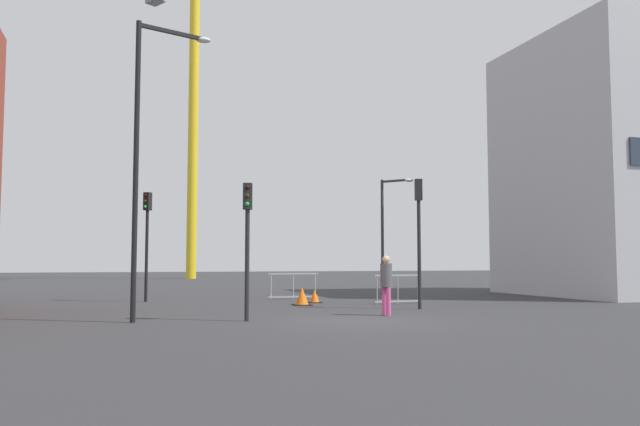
{
  "coord_description": "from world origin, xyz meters",
  "views": [
    {
      "loc": [
        -5.91,
        -16.26,
        1.58
      ],
      "look_at": [
        0.0,
        3.55,
        3.11
      ],
      "focal_mm": 36.43,
      "sensor_mm": 36.0,
      "label": 1
    }
  ],
  "objects_px": {
    "traffic_light_verge": "(247,227)",
    "pedestrian_walking": "(386,281)",
    "traffic_cone_orange": "(315,297)",
    "streetlamp_short": "(387,224)",
    "traffic_light_crosswalk": "(147,229)",
    "construction_crane": "(198,74)",
    "streetlamp_tall": "(146,143)",
    "traffic_cone_by_barrier": "(302,297)",
    "traffic_light_island": "(419,222)"
  },
  "relations": [
    {
      "from": "traffic_light_verge",
      "to": "pedestrian_walking",
      "type": "bearing_deg",
      "value": 7.79
    },
    {
      "from": "traffic_cone_orange",
      "to": "streetlamp_short",
      "type": "bearing_deg",
      "value": 44.02
    },
    {
      "from": "streetlamp_short",
      "to": "traffic_light_crosswalk",
      "type": "relative_size",
      "value": 1.28
    },
    {
      "from": "construction_crane",
      "to": "pedestrian_walking",
      "type": "height_order",
      "value": "construction_crane"
    },
    {
      "from": "traffic_light_verge",
      "to": "streetlamp_tall",
      "type": "bearing_deg",
      "value": 168.58
    },
    {
      "from": "streetlamp_tall",
      "to": "traffic_cone_orange",
      "type": "distance_m",
      "value": 9.96
    },
    {
      "from": "pedestrian_walking",
      "to": "traffic_cone_by_barrier",
      "type": "height_order",
      "value": "pedestrian_walking"
    },
    {
      "from": "streetlamp_tall",
      "to": "traffic_light_island",
      "type": "distance_m",
      "value": 9.28
    },
    {
      "from": "streetlamp_tall",
      "to": "traffic_cone_by_barrier",
      "type": "distance_m",
      "value": 8.7
    },
    {
      "from": "construction_crane",
      "to": "traffic_cone_orange",
      "type": "height_order",
      "value": "construction_crane"
    },
    {
      "from": "streetlamp_tall",
      "to": "traffic_light_verge",
      "type": "xyz_separation_m",
      "value": [
        2.64,
        -0.53,
        -2.22
      ]
    },
    {
      "from": "traffic_light_verge",
      "to": "traffic_cone_orange",
      "type": "xyz_separation_m",
      "value": [
        3.8,
        6.68,
        -2.24
      ]
    },
    {
      "from": "construction_crane",
      "to": "traffic_light_verge",
      "type": "height_order",
      "value": "construction_crane"
    },
    {
      "from": "traffic_light_crosswalk",
      "to": "streetlamp_short",
      "type": "bearing_deg",
      "value": 11.98
    },
    {
      "from": "traffic_light_verge",
      "to": "pedestrian_walking",
      "type": "relative_size",
      "value": 2.11
    },
    {
      "from": "traffic_cone_by_barrier",
      "to": "streetlamp_tall",
      "type": "bearing_deg",
      "value": -138.48
    },
    {
      "from": "traffic_cone_by_barrier",
      "to": "traffic_cone_orange",
      "type": "distance_m",
      "value": 1.42
    },
    {
      "from": "pedestrian_walking",
      "to": "traffic_cone_by_barrier",
      "type": "distance_m",
      "value": 5.13
    },
    {
      "from": "pedestrian_walking",
      "to": "traffic_cone_orange",
      "type": "distance_m",
      "value": 6.17
    },
    {
      "from": "traffic_light_island",
      "to": "pedestrian_walking",
      "type": "height_order",
      "value": "traffic_light_island"
    },
    {
      "from": "traffic_light_verge",
      "to": "construction_crane",
      "type": "bearing_deg",
      "value": 86.16
    },
    {
      "from": "streetlamp_tall",
      "to": "streetlamp_short",
      "type": "xyz_separation_m",
      "value": [
        11.4,
        10.95,
        -1.37
      ]
    },
    {
      "from": "pedestrian_walking",
      "to": "traffic_light_island",
      "type": "bearing_deg",
      "value": 45.24
    },
    {
      "from": "traffic_light_island",
      "to": "construction_crane",
      "type": "bearing_deg",
      "value": 95.06
    },
    {
      "from": "streetlamp_short",
      "to": "streetlamp_tall",
      "type": "bearing_deg",
      "value": -136.15
    },
    {
      "from": "construction_crane",
      "to": "traffic_cone_by_barrier",
      "type": "bearing_deg",
      "value": -89.67
    },
    {
      "from": "traffic_light_crosswalk",
      "to": "pedestrian_walking",
      "type": "bearing_deg",
      "value": -52.71
    },
    {
      "from": "traffic_light_island",
      "to": "traffic_cone_orange",
      "type": "height_order",
      "value": "traffic_light_island"
    },
    {
      "from": "pedestrian_walking",
      "to": "traffic_cone_orange",
      "type": "height_order",
      "value": "pedestrian_walking"
    },
    {
      "from": "traffic_cone_by_barrier",
      "to": "traffic_light_island",
      "type": "bearing_deg",
      "value": -41.85
    },
    {
      "from": "construction_crane",
      "to": "pedestrian_walking",
      "type": "relative_size",
      "value": 16.21
    },
    {
      "from": "traffic_light_crosswalk",
      "to": "traffic_cone_by_barrier",
      "type": "relative_size",
      "value": 6.58
    },
    {
      "from": "traffic_light_island",
      "to": "pedestrian_walking",
      "type": "relative_size",
      "value": 2.48
    },
    {
      "from": "construction_crane",
      "to": "traffic_light_island",
      "type": "bearing_deg",
      "value": -84.94
    },
    {
      "from": "streetlamp_short",
      "to": "traffic_light_crosswalk",
      "type": "xyz_separation_m",
      "value": [
        -11.08,
        -2.35,
        -0.48
      ]
    },
    {
      "from": "streetlamp_short",
      "to": "traffic_light_island",
      "type": "relative_size",
      "value": 1.27
    },
    {
      "from": "traffic_light_verge",
      "to": "traffic_cone_orange",
      "type": "relative_size",
      "value": 7.26
    },
    {
      "from": "pedestrian_walking",
      "to": "traffic_light_verge",
      "type": "bearing_deg",
      "value": -172.21
    },
    {
      "from": "traffic_light_crosswalk",
      "to": "traffic_cone_by_barrier",
      "type": "xyz_separation_m",
      "value": [
        5.31,
        -3.61,
        -2.54
      ]
    },
    {
      "from": "construction_crane",
      "to": "streetlamp_short",
      "type": "bearing_deg",
      "value": -78.72
    },
    {
      "from": "construction_crane",
      "to": "traffic_cone_orange",
      "type": "relative_size",
      "value": 55.83
    },
    {
      "from": "traffic_light_crosswalk",
      "to": "traffic_light_island",
      "type": "bearing_deg",
      "value": -37.32
    },
    {
      "from": "streetlamp_tall",
      "to": "pedestrian_walking",
      "type": "distance_m",
      "value": 7.76
    },
    {
      "from": "streetlamp_short",
      "to": "traffic_cone_orange",
      "type": "height_order",
      "value": "streetlamp_short"
    },
    {
      "from": "streetlamp_tall",
      "to": "traffic_cone_orange",
      "type": "bearing_deg",
      "value": 43.71
    },
    {
      "from": "traffic_cone_by_barrier",
      "to": "traffic_light_verge",
      "type": "bearing_deg",
      "value": -118.46
    },
    {
      "from": "traffic_light_island",
      "to": "traffic_cone_orange",
      "type": "relative_size",
      "value": 8.55
    },
    {
      "from": "streetlamp_tall",
      "to": "pedestrian_walking",
      "type": "xyz_separation_m",
      "value": [
        6.83,
        0.04,
        -3.68
      ]
    },
    {
      "from": "traffic_light_crosswalk",
      "to": "traffic_light_verge",
      "type": "xyz_separation_m",
      "value": [
        2.32,
        -9.13,
        -0.37
      ]
    },
    {
      "from": "construction_crane",
      "to": "streetlamp_tall",
      "type": "distance_m",
      "value": 43.51
    }
  ]
}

